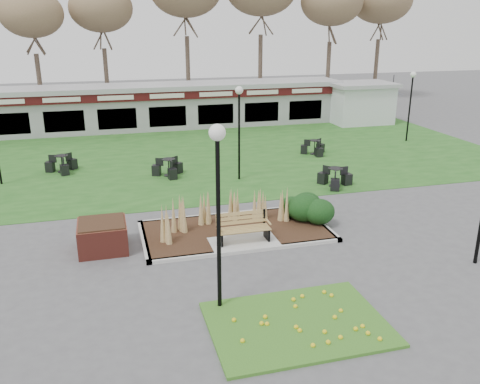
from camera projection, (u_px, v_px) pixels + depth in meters
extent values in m
plane|color=#515154|center=(245.00, 247.00, 16.37)|extent=(100.00, 100.00, 0.00)
cube|color=#20571B|center=(185.00, 156.00, 27.33)|extent=(34.00, 16.00, 0.02)
cube|color=#36671D|center=(297.00, 324.00, 12.15)|extent=(4.20, 3.00, 0.08)
cube|color=#301D13|center=(236.00, 231.00, 17.44)|extent=(6.22, 3.22, 0.12)
cube|color=#B7B7B2|center=(249.00, 250.00, 15.97)|extent=(6.40, 0.18, 0.12)
cube|color=#B7B7B2|center=(225.00, 215.00, 18.91)|extent=(6.40, 0.18, 0.12)
cube|color=#B7B7B2|center=(144.00, 241.00, 16.67)|extent=(0.18, 3.40, 0.12)
cube|color=#B7B7B2|center=(319.00, 222.00, 18.22)|extent=(0.18, 3.40, 0.12)
cube|color=#B7B7B2|center=(244.00, 243.00, 16.48)|extent=(2.20, 1.20, 0.13)
cone|color=tan|center=(178.00, 215.00, 17.13)|extent=(0.36, 0.36, 1.15)
cone|color=tan|center=(205.00, 208.00, 17.75)|extent=(0.36, 0.36, 1.15)
cone|color=tan|center=(234.00, 204.00, 18.20)|extent=(0.36, 0.36, 1.15)
cone|color=tan|center=(259.00, 203.00, 18.24)|extent=(0.36, 0.36, 1.15)
cone|color=tan|center=(284.00, 205.00, 18.08)|extent=(0.36, 0.36, 1.15)
cone|color=tan|center=(166.00, 225.00, 16.28)|extent=(0.36, 0.36, 1.15)
ellipsoid|color=black|center=(304.00, 208.00, 18.10)|extent=(1.21, 1.10, 0.99)
ellipsoid|color=black|center=(319.00, 212.00, 17.85)|extent=(1.10, 1.00, 0.90)
ellipsoid|color=black|center=(307.00, 204.00, 18.65)|extent=(1.06, 0.96, 0.86)
ellipsoid|color=black|center=(291.00, 207.00, 18.52)|extent=(0.92, 0.84, 0.76)
cube|color=#9E7F47|center=(244.00, 229.00, 16.32)|extent=(1.70, 0.57, 0.04)
cube|color=#9E7F47|center=(241.00, 218.00, 16.52)|extent=(1.70, 0.13, 0.44)
cube|color=black|center=(220.00, 238.00, 16.20)|extent=(0.06, 0.55, 0.42)
cube|color=black|center=(267.00, 233.00, 16.59)|extent=(0.06, 0.55, 0.42)
cube|color=black|center=(218.00, 221.00, 16.32)|extent=(0.06, 0.06, 0.50)
cube|color=black|center=(264.00, 216.00, 16.71)|extent=(0.06, 0.06, 0.50)
cube|color=#9E7F47|center=(219.00, 227.00, 16.04)|extent=(0.05, 0.50, 0.04)
cube|color=#9E7F47|center=(268.00, 222.00, 16.45)|extent=(0.05, 0.50, 0.04)
cube|color=maroon|center=(103.00, 236.00, 16.04)|extent=(1.50, 1.50, 0.90)
cube|color=#301D13|center=(101.00, 223.00, 15.89)|extent=(1.40, 1.40, 0.06)
cube|color=gray|center=(165.00, 108.00, 34.22)|extent=(24.00, 3.00, 2.60)
cube|color=#400D0E|center=(167.00, 96.00, 32.47)|extent=(24.00, 0.18, 0.55)
cube|color=#B4B3B8|center=(164.00, 86.00, 33.76)|extent=(24.60, 3.40, 0.30)
cube|color=silver|center=(167.00, 96.00, 32.37)|extent=(22.00, 0.02, 0.28)
cube|color=black|center=(168.00, 116.00, 32.99)|extent=(22.00, 0.10, 1.30)
cube|color=silver|center=(360.00, 104.00, 35.75)|extent=(4.00, 3.00, 2.60)
cube|color=#B4B3B8|center=(361.00, 84.00, 35.30)|extent=(4.40, 3.40, 0.25)
cylinder|color=#47382B|center=(33.00, 80.00, 38.88)|extent=(0.36, 0.36, 5.17)
cylinder|color=#47382B|center=(113.00, 78.00, 40.37)|extent=(0.36, 0.36, 5.17)
ellipsoid|color=olive|center=(107.00, 0.00, 38.51)|extent=(5.24, 5.24, 3.93)
cylinder|color=#47382B|center=(188.00, 76.00, 41.87)|extent=(0.36, 0.36, 5.17)
ellipsoid|color=olive|center=(186.00, 1.00, 40.00)|extent=(5.24, 5.24, 3.93)
cylinder|color=#47382B|center=(257.00, 74.00, 43.36)|extent=(0.36, 0.36, 5.17)
ellipsoid|color=olive|center=(258.00, 1.00, 41.49)|extent=(5.24, 5.24, 3.93)
cylinder|color=#47382B|center=(322.00, 72.00, 44.85)|extent=(0.36, 0.36, 5.17)
ellipsoid|color=olive|center=(326.00, 2.00, 42.98)|extent=(5.24, 5.24, 3.93)
cylinder|color=#47382B|center=(383.00, 70.00, 46.34)|extent=(0.36, 0.36, 5.17)
ellipsoid|color=olive|center=(389.00, 3.00, 44.48)|extent=(5.24, 5.24, 3.93)
cylinder|color=black|center=(219.00, 229.00, 12.19)|extent=(0.11, 0.11, 4.36)
sphere|color=white|center=(217.00, 133.00, 11.44)|extent=(0.39, 0.39, 0.39)
cylinder|color=black|center=(239.00, 138.00, 22.68)|extent=(0.10, 0.10, 3.89)
sphere|color=white|center=(239.00, 90.00, 22.00)|extent=(0.35, 0.35, 0.35)
cylinder|color=black|center=(409.00, 110.00, 30.05)|extent=(0.09, 0.09, 3.80)
sphere|color=white|center=(413.00, 74.00, 29.39)|extent=(0.34, 0.34, 0.34)
cylinder|color=black|center=(169.00, 175.00, 23.79)|extent=(0.48, 0.48, 0.03)
cylinder|color=black|center=(169.00, 167.00, 23.67)|extent=(0.05, 0.05, 0.78)
cylinder|color=black|center=(168.00, 159.00, 23.54)|extent=(0.65, 0.65, 0.03)
cube|color=black|center=(178.00, 168.00, 24.17)|extent=(0.52, 0.52, 0.50)
cube|color=black|center=(156.00, 170.00, 23.78)|extent=(0.48, 0.48, 0.50)
cube|color=black|center=(172.00, 174.00, 23.20)|extent=(0.42, 0.42, 0.50)
cylinder|color=black|center=(63.00, 171.00, 24.39)|extent=(0.48, 0.48, 0.03)
cylinder|color=black|center=(62.00, 164.00, 24.26)|extent=(0.05, 0.05, 0.78)
cylinder|color=black|center=(61.00, 156.00, 24.13)|extent=(0.65, 0.65, 0.03)
cube|color=black|center=(72.00, 164.00, 24.79)|extent=(0.52, 0.52, 0.50)
cube|color=black|center=(50.00, 167.00, 24.33)|extent=(0.46, 0.46, 0.50)
cube|color=black|center=(65.00, 170.00, 23.81)|extent=(0.44, 0.44, 0.50)
cylinder|color=black|center=(334.00, 186.00, 22.29)|extent=(0.48, 0.48, 0.03)
cylinder|color=black|center=(335.00, 177.00, 22.17)|extent=(0.05, 0.05, 0.79)
cylinder|color=black|center=(336.00, 168.00, 22.04)|extent=(0.66, 0.66, 0.03)
cube|color=black|center=(347.00, 179.00, 22.42)|extent=(0.41, 0.41, 0.50)
cube|color=black|center=(323.00, 178.00, 22.58)|extent=(0.52, 0.52, 0.50)
cube|color=black|center=(335.00, 185.00, 21.65)|extent=(0.49, 0.49, 0.50)
cylinder|color=black|center=(314.00, 154.00, 27.61)|extent=(0.45, 0.45, 0.03)
cylinder|color=black|center=(315.00, 147.00, 27.49)|extent=(0.05, 0.05, 0.74)
cylinder|color=black|center=(315.00, 140.00, 27.37)|extent=(0.61, 0.61, 0.03)
cube|color=black|center=(320.00, 148.00, 27.93)|extent=(0.48, 0.48, 0.47)
cube|color=black|center=(304.00, 149.00, 27.65)|extent=(0.47, 0.47, 0.47)
cube|color=black|center=(319.00, 152.00, 27.03)|extent=(0.36, 0.36, 0.47)
cylinder|color=black|center=(391.00, 106.00, 36.44)|extent=(0.06, 0.06, 2.20)
imported|color=#3053AB|center=(392.00, 102.00, 36.35)|extent=(2.29, 2.30, 1.58)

